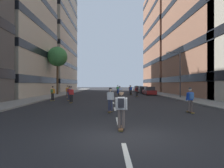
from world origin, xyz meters
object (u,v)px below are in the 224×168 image
object	(u,v)px
skater_0	(68,91)
skater_6	(137,90)
skater_9	(71,94)
skater_4	(131,89)
skater_11	(120,92)
parked_car_near	(143,90)
streetlamp_right	(178,69)
skater_3	(130,89)
skater_10	(118,89)
skater_2	(190,98)
skater_8	(121,107)
street_tree_near	(57,57)
parked_car_mid	(138,89)
skater_7	(53,92)
skater_1	(69,92)
skater_5	(110,98)
parked_car_far	(149,91)

from	to	relation	value
skater_0	skater_6	size ratio (longest dim) A/B	1.00
skater_9	skater_6	bearing A→B (deg)	49.42
skater_4	skater_11	bearing A→B (deg)	-102.49
skater_4	skater_6	bearing A→B (deg)	-87.73
parked_car_near	streetlamp_right	xyz separation A→B (m)	(2.17, -15.24, 3.44)
skater_3	skater_9	distance (m)	20.78
skater_4	skater_10	bearing A→B (deg)	113.37
skater_2	skater_8	size ratio (longest dim) A/B	1.00
skater_0	skater_8	world-z (taller)	same
parked_car_near	skater_6	distance (m)	11.99
parked_car_near	street_tree_near	distance (m)	19.32
streetlamp_right	skater_10	size ratio (longest dim) A/B	3.65
parked_car_mid	skater_7	xyz separation A→B (m)	(-14.31, -26.10, 0.32)
parked_car_near	street_tree_near	world-z (taller)	street_tree_near
skater_6	skater_11	bearing A→B (deg)	-113.72
skater_4	skater_8	world-z (taller)	same
parked_car_mid	skater_2	size ratio (longest dim) A/B	2.47
skater_1	skater_11	xyz separation A→B (m)	(6.15, -0.06, 0.00)
parked_car_near	skater_8	bearing A→B (deg)	-101.81
parked_car_mid	streetlamp_right	size ratio (longest dim) A/B	0.68
skater_8	skater_9	size ratio (longest dim) A/B	1.00
skater_6	parked_car_mid	bearing A→B (deg)	80.72
street_tree_near	skater_4	bearing A→B (deg)	4.77
parked_car_near	skater_1	distance (m)	22.39
skater_11	skater_10	bearing A→B (deg)	88.03
skater_7	skater_1	bearing A→B (deg)	6.10
parked_car_near	skater_5	distance (m)	29.22
parked_car_far	skater_7	xyz separation A→B (m)	(-14.31, -12.19, 0.32)
skater_9	street_tree_near	bearing A→B (deg)	110.16
skater_0	skater_7	size ratio (longest dim) A/B	1.00
street_tree_near	skater_2	bearing A→B (deg)	-55.51
skater_7	skater_0	bearing A→B (deg)	85.71
skater_3	skater_11	world-z (taller)	same
parked_car_mid	skater_10	bearing A→B (deg)	-126.37
street_tree_near	streetlamp_right	size ratio (longest dim) A/B	1.34
skater_6	skater_9	size ratio (longest dim) A/B	1.00
parked_car_mid	parked_car_far	size ratio (longest dim) A/B	1.00
skater_0	skater_11	distance (m)	9.73
skater_2	parked_car_near	bearing A→B (deg)	86.27
skater_5	skater_9	distance (m)	7.92
parked_car_near	skater_0	distance (m)	18.78
skater_8	skater_9	distance (m)	12.85
skater_2	skater_10	xyz separation A→B (m)	(-3.71, 28.38, -0.03)
parked_car_far	skater_0	distance (m)	15.09
skater_4	skater_6	xyz separation A→B (m)	(0.24, -5.97, 0.03)
street_tree_near	skater_9	size ratio (longest dim) A/B	4.91
street_tree_near	skater_3	size ratio (longest dim) A/B	4.91
parked_car_near	skater_11	world-z (taller)	skater_11
skater_2	skater_1	bearing A→B (deg)	136.18
streetlamp_right	skater_11	xyz separation A→B (m)	(-8.38, -3.49, -3.12)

